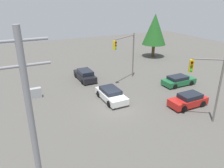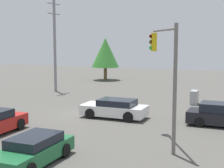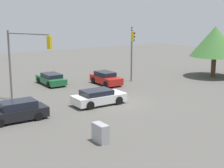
{
  "view_description": "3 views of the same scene",
  "coord_description": "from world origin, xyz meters",
  "px_view_note": "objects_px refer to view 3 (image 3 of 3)",
  "views": [
    {
      "loc": [
        8.94,
        17.75,
        10.55
      ],
      "look_at": [
        -0.04,
        -0.38,
        2.41
      ],
      "focal_mm": 35.0,
      "sensor_mm": 36.0,
      "label": 1
    },
    {
      "loc": [
        -22.03,
        -10.38,
        5.32
      ],
      "look_at": [
        -0.32,
        -1.32,
        2.3
      ],
      "focal_mm": 55.0,
      "sensor_mm": 36.0,
      "label": 2
    },
    {
      "loc": [
        23.31,
        -15.91,
        7.75
      ],
      "look_at": [
        0.87,
        -1.18,
        1.97
      ],
      "focal_mm": 55.0,
      "sensor_mm": 36.0,
      "label": 3
    }
  ],
  "objects_px": {
    "sedan_green": "(51,79)",
    "sedan_red": "(106,78)",
    "traffic_signal_main": "(132,46)",
    "sedan_white": "(98,97)",
    "sedan_dark": "(16,111)",
    "traffic_signal_cross": "(26,53)",
    "electrical_cabinet": "(100,133)"
  },
  "relations": [
    {
      "from": "sedan_white",
      "to": "electrical_cabinet",
      "type": "relative_size",
      "value": 3.75
    },
    {
      "from": "sedan_green",
      "to": "traffic_signal_main",
      "type": "bearing_deg",
      "value": -28.75
    },
    {
      "from": "sedan_red",
      "to": "traffic_signal_main",
      "type": "bearing_deg",
      "value": 159.31
    },
    {
      "from": "sedan_green",
      "to": "sedan_dark",
      "type": "xyz_separation_m",
      "value": [
        10.05,
        -7.02,
        0.08
      ]
    },
    {
      "from": "sedan_green",
      "to": "sedan_dark",
      "type": "distance_m",
      "value": 12.26
    },
    {
      "from": "traffic_signal_cross",
      "to": "electrical_cabinet",
      "type": "xyz_separation_m",
      "value": [
        11.66,
        0.31,
        -3.66
      ]
    },
    {
      "from": "sedan_red",
      "to": "traffic_signal_main",
      "type": "height_order",
      "value": "traffic_signal_main"
    },
    {
      "from": "sedan_green",
      "to": "sedan_red",
      "type": "relative_size",
      "value": 1.06
    },
    {
      "from": "sedan_green",
      "to": "traffic_signal_main",
      "type": "distance_m",
      "value": 9.32
    },
    {
      "from": "sedan_red",
      "to": "sedan_dark",
      "type": "bearing_deg",
      "value": 30.03
    },
    {
      "from": "traffic_signal_cross",
      "to": "sedan_green",
      "type": "bearing_deg",
      "value": 111.06
    },
    {
      "from": "sedan_green",
      "to": "sedan_dark",
      "type": "relative_size",
      "value": 0.97
    },
    {
      "from": "sedan_dark",
      "to": "sedan_white",
      "type": "xyz_separation_m",
      "value": [
        -0.43,
        7.12,
        -0.04
      ]
    },
    {
      "from": "sedan_dark",
      "to": "sedan_red",
      "type": "height_order",
      "value": "sedan_dark"
    },
    {
      "from": "sedan_dark",
      "to": "traffic_signal_cross",
      "type": "relative_size",
      "value": 0.73
    },
    {
      "from": "sedan_green",
      "to": "electrical_cabinet",
      "type": "height_order",
      "value": "sedan_green"
    },
    {
      "from": "traffic_signal_main",
      "to": "electrical_cabinet",
      "type": "height_order",
      "value": "traffic_signal_main"
    },
    {
      "from": "sedan_dark",
      "to": "sedan_red",
      "type": "relative_size",
      "value": 1.1
    },
    {
      "from": "sedan_green",
      "to": "traffic_signal_main",
      "type": "relative_size",
      "value": 0.72
    },
    {
      "from": "sedan_dark",
      "to": "sedan_white",
      "type": "relative_size",
      "value": 1.0
    },
    {
      "from": "traffic_signal_cross",
      "to": "sedan_white",
      "type": "bearing_deg",
      "value": 17.36
    },
    {
      "from": "sedan_green",
      "to": "traffic_signal_cross",
      "type": "height_order",
      "value": "traffic_signal_cross"
    },
    {
      "from": "sedan_green",
      "to": "sedan_white",
      "type": "distance_m",
      "value": 9.62
    },
    {
      "from": "sedan_dark",
      "to": "sedan_white",
      "type": "height_order",
      "value": "sedan_dark"
    },
    {
      "from": "sedan_green",
      "to": "traffic_signal_cross",
      "type": "relative_size",
      "value": 0.71
    },
    {
      "from": "electrical_cabinet",
      "to": "traffic_signal_main",
      "type": "bearing_deg",
      "value": 137.3
    },
    {
      "from": "sedan_dark",
      "to": "electrical_cabinet",
      "type": "height_order",
      "value": "sedan_dark"
    },
    {
      "from": "sedan_white",
      "to": "traffic_signal_main",
      "type": "xyz_separation_m",
      "value": [
        -5.45,
        7.49,
        3.42
      ]
    },
    {
      "from": "sedan_red",
      "to": "traffic_signal_cross",
      "type": "height_order",
      "value": "traffic_signal_cross"
    },
    {
      "from": "electrical_cabinet",
      "to": "sedan_white",
      "type": "bearing_deg",
      "value": 149.73
    },
    {
      "from": "sedan_white",
      "to": "traffic_signal_main",
      "type": "relative_size",
      "value": 0.74
    },
    {
      "from": "sedan_white",
      "to": "traffic_signal_main",
      "type": "bearing_deg",
      "value": 126.06
    }
  ]
}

